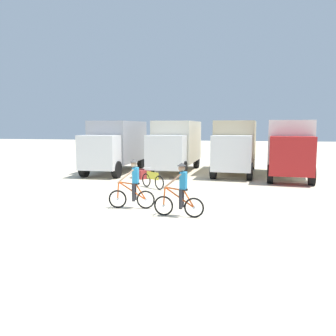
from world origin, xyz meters
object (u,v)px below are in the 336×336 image
at_px(bicycle_spare, 153,180).
at_px(box_truck_cream_rv, 176,144).
at_px(box_truck_tan_camper, 235,144).
at_px(box_truck_white_box, 289,146).
at_px(cyclist_orange_shirt, 133,186).
at_px(box_truck_grey_hauler, 116,144).
at_px(cyclist_cowboy_hat, 180,192).
at_px(supply_crate, 142,174).

bearing_deg(bicycle_spare, box_truck_cream_rv, 89.35).
distance_m(box_truck_tan_camper, box_truck_white_box, 3.31).
height_order(box_truck_cream_rv, box_truck_tan_camper, same).
height_order(box_truck_cream_rv, box_truck_white_box, same).
height_order(cyclist_orange_shirt, bicycle_spare, cyclist_orange_shirt).
bearing_deg(box_truck_white_box, box_truck_tan_camper, 161.63).
bearing_deg(box_truck_white_box, box_truck_grey_hauler, 178.54).
height_order(box_truck_grey_hauler, cyclist_cowboy_hat, box_truck_grey_hauler).
relative_size(box_truck_tan_camper, box_truck_white_box, 0.99).
xyz_separation_m(box_truck_cream_rv, cyclist_cowboy_hat, (2.11, -11.27, -1.03)).
bearing_deg(box_truck_tan_camper, cyclist_cowboy_hat, -98.82).
bearing_deg(supply_crate, cyclist_orange_shirt, -76.83).
distance_m(box_truck_cream_rv, bicycle_spare, 6.45).
height_order(box_truck_grey_hauler, supply_crate, box_truck_grey_hauler).
xyz_separation_m(cyclist_orange_shirt, supply_crate, (-1.67, 7.14, -0.59)).
bearing_deg(box_truck_cream_rv, cyclist_cowboy_hat, -79.39).
bearing_deg(box_truck_cream_rv, box_truck_tan_camper, -0.54).
relative_size(box_truck_grey_hauler, cyclist_cowboy_hat, 3.72).
distance_m(box_truck_tan_camper, cyclist_orange_shirt, 11.09).
bearing_deg(box_truck_cream_rv, box_truck_white_box, -8.77).
height_order(box_truck_grey_hauler, box_truck_tan_camper, same).
bearing_deg(cyclist_cowboy_hat, box_truck_grey_hauler, 119.81).
xyz_separation_m(cyclist_orange_shirt, bicycle_spare, (-0.29, 4.18, -0.45)).
distance_m(box_truck_cream_rv, supply_crate, 3.97).
bearing_deg(box_truck_white_box, box_truck_cream_rv, 171.23).
xyz_separation_m(box_truck_cream_rv, box_truck_white_box, (7.00, -1.08, 0.00)).
bearing_deg(box_truck_grey_hauler, cyclist_orange_shirt, -66.95).
xyz_separation_m(cyclist_cowboy_hat, bicycle_spare, (-2.18, 4.99, -0.45)).
bearing_deg(box_truck_cream_rv, bicycle_spare, -90.65).
distance_m(box_truck_grey_hauler, cyclist_orange_shirt, 10.55).
height_order(bicycle_spare, supply_crate, bicycle_spare).
xyz_separation_m(box_truck_tan_camper, bicycle_spare, (-3.93, -6.25, -1.48)).
bearing_deg(bicycle_spare, cyclist_orange_shirt, -86.01).
relative_size(cyclist_orange_shirt, cyclist_cowboy_hat, 1.00).
height_order(box_truck_cream_rv, bicycle_spare, box_truck_cream_rv).
distance_m(box_truck_white_box, cyclist_cowboy_hat, 11.35).
xyz_separation_m(box_truck_cream_rv, cyclist_orange_shirt, (0.22, -10.46, -1.03)).
relative_size(box_truck_grey_hauler, supply_crate, 8.93).
distance_m(box_truck_cream_rv, box_truck_white_box, 7.08).
distance_m(box_truck_cream_rv, box_truck_tan_camper, 3.86).
xyz_separation_m(box_truck_grey_hauler, box_truck_cream_rv, (3.89, 0.80, 0.00)).
relative_size(box_truck_cream_rv, box_truck_tan_camper, 0.99).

